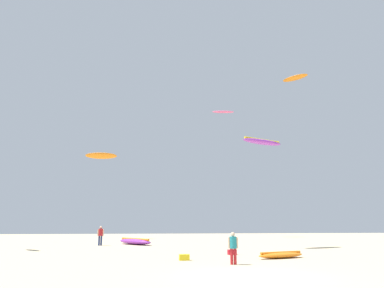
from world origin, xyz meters
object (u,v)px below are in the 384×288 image
Objects in this scene: kite_aloft_1 at (101,156)px; person_foreground at (233,245)px; kite_aloft_4 at (223,112)px; cooler_box at (184,257)px; kite_grounded_near at (281,255)px; kite_aloft_2 at (295,78)px; kite_aloft_3 at (262,142)px; kite_grounded_mid at (135,242)px; gear_bag at (232,252)px; person_midground at (101,234)px.

person_foreground is at bearing -71.04° from kite_aloft_1.
cooler_box is at bearing -106.37° from kite_aloft_4.
kite_grounded_near is 43.58m from kite_aloft_2.
person_foreground is 15.62m from kite_aloft_3.
kite_grounded_mid is 1.33× the size of kite_aloft_4.
kite_grounded_near is 5.76m from cooler_box.
kite_aloft_2 is at bearing 57.03° from gear_bag.
kite_grounded_mid reaches higher than kite_grounded_near.
gear_bag is 0.13× the size of kite_aloft_1.
kite_aloft_1 reaches higher than person_midground.
person_foreground is at bearing -73.14° from kite_grounded_mid.
person_foreground reaches higher than kite_grounded_mid.
person_midground reaches higher than kite_grounded_near.
kite_grounded_mid is at bearing 152.54° from kite_aloft_3.
cooler_box is 15.40m from kite_aloft_3.
kite_grounded_near is at bearing -50.48° from gear_bag.
person_midground is at bearing 131.00° from kite_grounded_near.
kite_grounded_near is at bearing -117.44° from kite_aloft_2.
gear_bag is 0.14× the size of kite_aloft_2.
kite_aloft_1 reaches higher than cooler_box.
person_midground is 15.70m from cooler_box.
kite_aloft_1 is 34.03m from kite_aloft_2.
person_midground is at bearing 131.35° from gear_bag.
kite_aloft_2 reaches higher than kite_aloft_1.
kite_aloft_2 is (30.70, 2.24, 14.51)m from kite_aloft_1.
kite_grounded_near is at bearing -150.62° from person_midground.
kite_aloft_2 reaches higher than kite_aloft_3.
kite_aloft_4 reaches higher than person_foreground.
kite_aloft_4 is at bearing 54.99° from kite_grounded_mid.
kite_grounded_mid is 1.12× the size of kite_aloft_3.
kite_grounded_mid is at bearing -125.01° from kite_aloft_4.
kite_aloft_1 is 0.99× the size of kite_aloft_3.
kite_grounded_mid is at bearing -83.56° from person_midground.
kite_grounded_near is at bearing -97.30° from kite_aloft_4.
gear_bag is 42.61m from kite_aloft_2.
cooler_box is (-5.74, -0.44, -0.02)m from kite_grounded_near.
gear_bag is at bearing -150.27° from person_midground.
kite_grounded_mid is at bearing 118.63° from gear_bag.
kite_aloft_2 is (19.77, 34.05, 24.95)m from person_foreground.
kite_grounded_mid is 13.88m from gear_bag.
kite_aloft_1 is 1.09× the size of kite_aloft_2.
cooler_box is at bearing -124.73° from kite_aloft_2.
person_foreground is 2.78× the size of gear_bag.
person_midground is 3.14× the size of gear_bag.
kite_aloft_2 reaches higher than kite_grounded_mid.
cooler_box is 0.13× the size of kite_aloft_3.
gear_bag is at bearing 167.63° from person_foreground.
kite_aloft_1 is (-14.47, 29.01, 11.16)m from kite_grounded_near.
person_midground is 0.53× the size of kite_grounded_near.
person_midground is 0.40× the size of kite_aloft_3.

